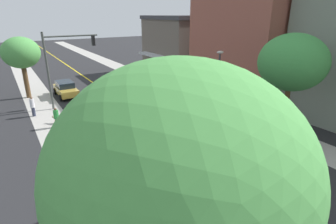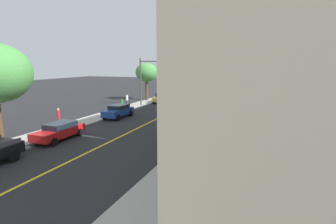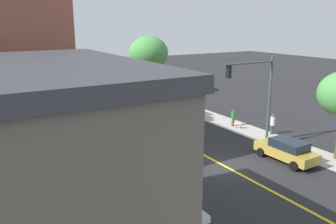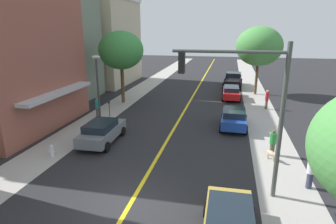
{
  "view_description": "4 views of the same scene",
  "coord_description": "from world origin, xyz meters",
  "views": [
    {
      "loc": [
        9.52,
        27.49,
        8.3
      ],
      "look_at": [
        -0.71,
        11.11,
        1.17
      ],
      "focal_mm": 28.64,
      "sensor_mm": 36.0,
      "label": 1
    },
    {
      "loc": [
        -11.65,
        37.48,
        6.16
      ],
      "look_at": [
        -1.48,
        10.82,
        0.95
      ],
      "focal_mm": 28.66,
      "sensor_mm": 36.0,
      "label": 2
    },
    {
      "loc": [
        -14.28,
        -16.51,
        9.28
      ],
      "look_at": [
        0.49,
        8.1,
        1.85
      ],
      "focal_mm": 37.08,
      "sensor_mm": 36.0,
      "label": 3
    },
    {
      "loc": [
        3.89,
        -10.06,
        7.33
      ],
      "look_at": [
        -0.55,
        10.44,
        1.18
      ],
      "focal_mm": 30.51,
      "sensor_mm": 36.0,
      "label": 4
    }
  ],
  "objects": [
    {
      "name": "traffic_light_mast",
      "position": [
        4.77,
        2.1,
        4.55
      ],
      "size": [
        4.79,
        0.32,
        6.86
      ],
      "rotation": [
        0.0,
        0.0,
        3.14
      ],
      "color": "#474C47",
      "rests_on": "ground"
    },
    {
      "name": "pedestrian_green_shirt",
      "position": [
        6.66,
        6.73,
        0.82
      ],
      "size": [
        0.38,
        0.38,
        1.57
      ],
      "rotation": [
        0.0,
        0.0,
        0.87
      ],
      "color": "brown",
      "rests_on": "ground"
    },
    {
      "name": "street_lamp",
      "position": [
        -6.25,
        10.49,
        3.4
      ],
      "size": [
        0.7,
        0.36,
        5.35
      ],
      "color": "#38383D",
      "rests_on": "ground"
    },
    {
      "name": "small_dog",
      "position": [
        6.55,
        5.9,
        0.41
      ],
      "size": [
        0.66,
        0.78,
        0.63
      ],
      "rotation": [
        0.0,
        0.0,
        5.34
      ],
      "color": "#C6B28C",
      "rests_on": "ground"
    },
    {
      "name": "road_centerline_stripe",
      "position": [
        0.0,
        0.0,
        0.0
      ],
      "size": [
        0.2,
        126.0,
        0.0
      ],
      "primitive_type": "cube",
      "color": "yellow",
      "rests_on": "ground"
    },
    {
      "name": "ground_plane",
      "position": [
        0.0,
        0.0,
        0.0
      ],
      "size": [
        140.0,
        140.0,
        0.0
      ],
      "primitive_type": "plane",
      "color": "#262628"
    },
    {
      "name": "pedestrian_red_shirt",
      "position": [
        7.46,
        17.36,
        1.0
      ],
      "size": [
        0.31,
        0.31,
        1.84
      ],
      "rotation": [
        0.0,
        0.0,
        3.7
      ],
      "color": "brown",
      "rests_on": "ground"
    },
    {
      "name": "pedestrian_white_shirt",
      "position": [
        7.9,
        3.17,
        0.92
      ],
      "size": [
        0.37,
        0.37,
        1.75
      ],
      "rotation": [
        0.0,
        0.0,
        5.63
      ],
      "color": "#33384C",
      "rests_on": "ground"
    },
    {
      "name": "tan_rowhouse",
      "position": [
        -14.58,
        17.26,
        7.34
      ],
      "size": [
        8.53,
        7.67,
        14.64
      ],
      "rotation": [
        0.0,
        0.0,
        -1.57
      ],
      "color": "gray",
      "rests_on": "ground"
    },
    {
      "name": "fire_hydrant",
      "position": [
        -6.17,
        3.73,
        0.37
      ],
      "size": [
        0.44,
        0.24,
        0.74
      ],
      "color": "silver",
      "rests_on": "ground"
    },
    {
      "name": "pedestrian_teal_shirt",
      "position": [
        -7.04,
        11.74,
        0.89
      ],
      "size": [
        0.4,
        0.4,
        1.7
      ],
      "rotation": [
        0.0,
        0.0,
        6.15
      ],
      "color": "brown",
      "rests_on": "ground"
    },
    {
      "name": "black_pickup_truck",
      "position": [
        4.39,
        27.92,
        0.88
      ],
      "size": [
        2.53,
        5.74,
        1.72
      ],
      "rotation": [
        0.0,
        0.0,
        1.52
      ],
      "color": "black",
      "rests_on": "ground"
    },
    {
      "name": "parking_meter",
      "position": [
        -6.04,
        11.92,
        0.94
      ],
      "size": [
        0.12,
        0.18,
        1.44
      ],
      "color": "#4C4C51",
      "rests_on": "ground"
    },
    {
      "name": "corner_shop_building",
      "position": [
        -14.58,
        27.09,
        5.71
      ],
      "size": [
        10.37,
        11.28,
        11.38
      ],
      "rotation": [
        0.0,
        0.0,
        -1.57
      ],
      "color": "beige",
      "rests_on": "ground"
    },
    {
      "name": "red_sedan_right_curb",
      "position": [
        4.18,
        20.85,
        0.74
      ],
      "size": [
        2.02,
        4.64,
        1.39
      ],
      "rotation": [
        0.0,
        0.0,
        1.59
      ],
      "color": "red",
      "rests_on": "ground"
    },
    {
      "name": "street_tree_left_near",
      "position": [
        -6.68,
        16.93,
        5.27
      ],
      "size": [
        4.41,
        4.41,
        7.16
      ],
      "color": "brown",
      "rests_on": "ground"
    },
    {
      "name": "street_tree_right_corner",
      "position": [
        6.94,
        23.77,
        5.44
      ],
      "size": [
        5.1,
        5.1,
        7.61
      ],
      "color": "brown",
      "rests_on": "ground"
    },
    {
      "name": "grey_sedan_left_curb",
      "position": [
        -4.17,
        6.39,
        0.78
      ],
      "size": [
        2.08,
        4.38,
        1.47
      ],
      "rotation": [
        0.0,
        0.0,
        1.59
      ],
      "color": "slate",
      "rests_on": "ground"
    },
    {
      "name": "blue_sedan_right_curb",
      "position": [
        4.43,
        11.33,
        0.78
      ],
      "size": [
        2.07,
        4.26,
        1.47
      ],
      "rotation": [
        0.0,
        0.0,
        1.55
      ],
      "color": "#1E429E",
      "rests_on": "ground"
    }
  ]
}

